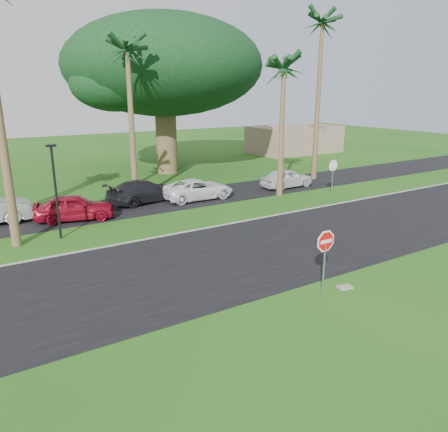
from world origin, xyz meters
name	(u,v)px	position (x,y,z in m)	size (l,w,h in m)	color
ground	(260,271)	(0.00, 0.00, 0.00)	(120.00, 120.00, 0.00)	#1C4D13
road	(234,255)	(0.00, 2.00, 0.01)	(120.00, 8.00, 0.02)	black
parking_strip	(144,204)	(0.00, 12.50, 0.01)	(120.00, 5.00, 0.02)	black
curb	(191,231)	(0.00, 6.05, 0.03)	(120.00, 0.12, 0.06)	gray
stop_sign_near	(325,250)	(0.50, -3.00, 1.77)	(1.05, 0.07, 2.62)	gray
stop_sign_far	(333,170)	(12.00, 8.00, 1.77)	(1.05, 0.07, 2.62)	gray
palm_center	(127,54)	(0.00, 14.00, 9.16)	(5.00, 5.00, 10.50)	brown
palm_right_near	(284,72)	(9.00, 10.00, 8.19)	(5.00, 5.00, 9.50)	brown
palm_right_far	(322,27)	(15.00, 13.00, 11.58)	(5.00, 5.00, 13.00)	brown
canopy_tree	(164,66)	(6.00, 22.00, 8.95)	(16.50, 16.50, 13.12)	brown
streetlight_right	(55,186)	(-6.00, 8.50, 2.65)	(0.45, 0.25, 4.64)	black
building_far	(294,139)	(24.00, 26.00, 1.50)	(10.00, 6.00, 3.00)	gray
car_red	(74,208)	(-4.61, 11.30, 0.73)	(1.73, 4.31, 1.47)	maroon
car_dark	(144,191)	(0.24, 13.09, 0.73)	(2.04, 5.01, 1.45)	black
car_minivan	(198,189)	(3.62, 11.96, 0.67)	(2.23, 4.83, 1.34)	white
car_pickup	(287,178)	(10.98, 11.62, 0.71)	(1.67, 4.14, 1.41)	silver
utility_slab	(345,287)	(1.73, -2.92, 0.03)	(0.55, 0.35, 0.06)	gray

